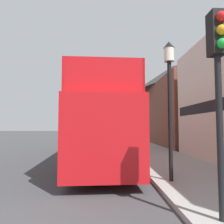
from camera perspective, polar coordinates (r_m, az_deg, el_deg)
name	(u,v)px	position (r m, az deg, el deg)	size (l,w,h in m)	color
ground_plane	(72,144)	(23.90, -10.37, -8.20)	(144.00, 144.00, 0.00)	#3D3D3F
sidewalk	(139,145)	(20.92, 7.09, -8.68)	(3.43, 108.00, 0.14)	#999993
brick_terrace_rear	(173,104)	(26.22, 15.76, 2.03)	(6.00, 19.14, 8.92)	brown
tour_bus	(100,127)	(11.74, -3.20, -4.04)	(2.94, 11.58, 3.91)	red
parked_car_ahead_of_bus	(109,139)	(20.87, -0.85, -6.99)	(1.94, 4.23, 1.49)	black
traffic_signal	(218,65)	(4.65, 26.03, 10.90)	(0.28, 0.42, 3.90)	black
lamp_post_nearest	(170,83)	(7.36, 14.79, 7.33)	(0.35, 0.35, 4.49)	black
lamp_post_second	(132,104)	(15.48, 5.18, 2.14)	(0.35, 0.35, 4.82)	black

